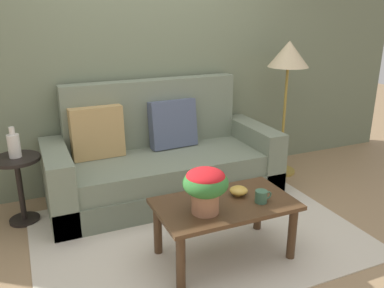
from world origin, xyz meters
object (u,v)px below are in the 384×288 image
coffee_mug (262,196)px  snack_bowl (239,191)px  floor_lamp (288,63)px  couch (161,163)px  side_table (19,178)px  potted_plant (205,185)px  coffee_table (225,212)px  table_vase (14,145)px

coffee_mug → snack_bowl: (-0.09, 0.16, -0.01)m
floor_lamp → snack_bowl: size_ratio=10.71×
couch → side_table: (-1.28, -0.02, 0.07)m
potted_plant → coffee_mug: size_ratio=2.41×
floor_lamp → coffee_mug: bearing=-130.8°
coffee_table → table_vase: 1.82m
floor_lamp → snack_bowl: floor_lamp is taller
side_table → table_vase: size_ratio=2.28×
potted_plant → snack_bowl: (0.34, 0.14, -0.17)m
couch → coffee_mug: 1.33m
floor_lamp → snack_bowl: bearing=-137.0°
floor_lamp → potted_plant: bearing=-140.8°
coffee_table → table_vase: table_vase is taller
table_vase → coffee_mug: bearing=-38.7°
coffee_mug → floor_lamp: bearing=49.2°
side_table → floor_lamp: floor_lamp is taller
side_table → snack_bowl: 1.86m
coffee_table → side_table: side_table is taller
coffee_table → side_table: 1.79m
coffee_table → table_vase: bearing=139.0°
potted_plant → table_vase: table_vase is taller
snack_bowl → potted_plant: bearing=-158.1°
coffee_mug → coffee_table: bearing=156.8°
coffee_table → snack_bowl: size_ratio=7.37×
snack_bowl → table_vase: size_ratio=0.52×
couch → snack_bowl: bearing=-79.1°
couch → potted_plant: couch is taller
couch → side_table: bearing=-179.1°
coffee_table → snack_bowl: (0.15, 0.06, 0.11)m
snack_bowl → table_vase: bearing=143.4°
floor_lamp → coffee_mug: 1.86m
couch → table_vase: size_ratio=8.40×
potted_plant → couch: bearing=84.4°
coffee_table → potted_plant: size_ratio=3.17×
floor_lamp → table_vase: 2.76m
floor_lamp → potted_plant: floor_lamp is taller
coffee_table → floor_lamp: size_ratio=0.69×
coffee_table → table_vase: (-1.35, 1.17, 0.33)m
snack_bowl → table_vase: table_vase is taller
couch → table_vase: 1.33m
side_table → table_vase: 0.29m
coffee_mug → table_vase: size_ratio=0.50×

